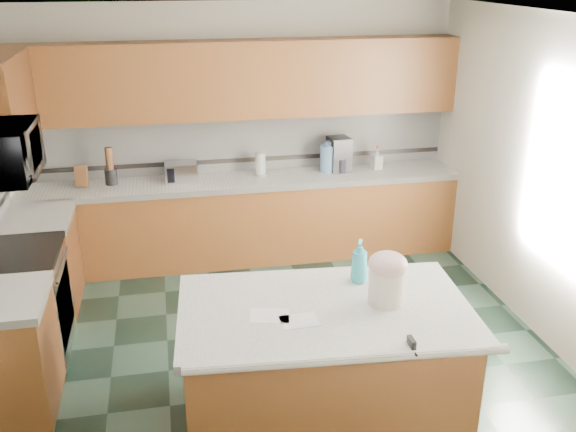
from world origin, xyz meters
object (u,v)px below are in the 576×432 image
object	(u,v)px
island_top	(325,311)
knife_block	(81,177)
toaster_oven	(181,172)
soap_bottle_island	(360,261)
treat_jar	(386,286)
island_base	(323,369)
coffee_maker	(339,154)

from	to	relation	value
island_top	knife_block	world-z (taller)	knife_block
knife_block	toaster_oven	xyz separation A→B (m)	(1.00, 0.00, -0.01)
soap_bottle_island	island_top	bearing A→B (deg)	-112.34
island_top	knife_block	bearing A→B (deg)	126.98
island_top	soap_bottle_island	size ratio (longest dim) A/B	6.07
knife_block	treat_jar	bearing A→B (deg)	-50.73
island_top	treat_jar	distance (m)	0.44
island_base	toaster_oven	size ratio (longest dim) A/B	5.50
island_top	treat_jar	bearing A→B (deg)	0.77
island_base	toaster_oven	bearing A→B (deg)	110.49
island_base	treat_jar	world-z (taller)	treat_jar
knife_block	toaster_oven	distance (m)	1.00
island_top	toaster_oven	xyz separation A→B (m)	(-0.82, 2.86, 0.13)
toaster_oven	coffee_maker	world-z (taller)	coffee_maker
island_top	toaster_oven	size ratio (longest dim) A/B	5.80
island_base	soap_bottle_island	world-z (taller)	soap_bottle_island
island_top	toaster_oven	bearing A→B (deg)	110.49
treat_jar	knife_block	xyz separation A→B (m)	(-2.24, 2.89, -0.02)
treat_jar	knife_block	bearing A→B (deg)	141.03
knife_block	island_top	bearing A→B (deg)	-55.97
island_top	coffee_maker	bearing A→B (deg)	77.41
soap_bottle_island	coffee_maker	bearing A→B (deg)	102.16
soap_bottle_island	knife_block	size ratio (longest dim) A/B	1.46
knife_block	coffee_maker	distance (m)	2.71
knife_block	toaster_oven	world-z (taller)	knife_block
island_base	knife_block	world-z (taller)	knife_block
island_top	island_base	bearing A→B (deg)	-175.54
coffee_maker	treat_jar	bearing A→B (deg)	-106.40
coffee_maker	island_top	bearing A→B (deg)	-114.21
island_base	island_top	xyz separation A→B (m)	(0.00, 0.00, 0.46)
island_base	toaster_oven	world-z (taller)	toaster_oven
island_base	soap_bottle_island	xyz separation A→B (m)	(0.33, 0.31, 0.65)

